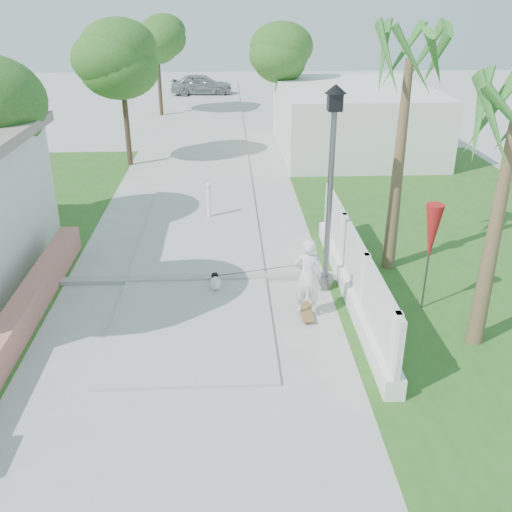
{
  "coord_description": "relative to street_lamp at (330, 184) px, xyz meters",
  "views": [
    {
      "loc": [
        0.8,
        -5.76,
        6.01
      ],
      "look_at": [
        1.32,
        4.89,
        1.1
      ],
      "focal_mm": 40.0,
      "sensor_mm": 36.0,
      "label": 1
    }
  ],
  "objects": [
    {
      "name": "ground",
      "position": [
        -2.9,
        -5.5,
        -2.43
      ],
      "size": [
        90.0,
        90.0,
        0.0
      ],
      "primitive_type": "plane",
      "color": "#B7B7B2",
      "rests_on": "ground"
    },
    {
      "name": "path_strip",
      "position": [
        -2.9,
        14.5,
        -2.4
      ],
      "size": [
        3.2,
        36.0,
        0.06
      ],
      "primitive_type": "cube",
      "color": "#B7B7B2",
      "rests_on": "ground"
    },
    {
      "name": "curb",
      "position": [
        -2.9,
        0.5,
        -2.38
      ],
      "size": [
        6.5,
        0.25,
        0.1
      ],
      "primitive_type": "cube",
      "color": "#999993",
      "rests_on": "ground"
    },
    {
      "name": "grass_right",
      "position": [
        4.1,
        2.5,
        -2.42
      ],
      "size": [
        8.0,
        20.0,
        0.01
      ],
      "primitive_type": "cube",
      "color": "#2D581B",
      "rests_on": "ground"
    },
    {
      "name": "pink_wall",
      "position": [
        -6.2,
        -1.95,
        -2.11
      ],
      "size": [
        0.45,
        8.2,
        0.8
      ],
      "color": "#C27463",
      "rests_on": "ground"
    },
    {
      "name": "lattice_fence",
      "position": [
        0.5,
        -0.5,
        -1.88
      ],
      "size": [
        0.35,
        7.0,
        1.5
      ],
      "color": "white",
      "rests_on": "ground"
    },
    {
      "name": "building_right",
      "position": [
        3.1,
        12.5,
        -1.13
      ],
      "size": [
        6.0,
        8.0,
        2.6
      ],
      "primitive_type": "cube",
      "color": "silver",
      "rests_on": "ground"
    },
    {
      "name": "street_lamp",
      "position": [
        0.0,
        0.0,
        0.0
      ],
      "size": [
        0.44,
        0.44,
        4.44
      ],
      "color": "#59595E",
      "rests_on": "ground"
    },
    {
      "name": "bollard",
      "position": [
        -2.7,
        4.5,
        -1.84
      ],
      "size": [
        0.14,
        0.14,
        1.09
      ],
      "color": "white",
      "rests_on": "ground"
    },
    {
      "name": "patio_umbrella",
      "position": [
        1.9,
        -1.0,
        -0.74
      ],
      "size": [
        0.36,
        0.36,
        2.3
      ],
      "color": "#59595E",
      "rests_on": "ground"
    },
    {
      "name": "tree_path_left",
      "position": [
        -5.88,
        10.48,
        1.39
      ],
      "size": [
        3.4,
        3.4,
        5.23
      ],
      "color": "#4C3826",
      "rests_on": "ground"
    },
    {
      "name": "tree_path_right",
      "position": [
        0.32,
        14.48,
        1.07
      ],
      "size": [
        3.0,
        3.0,
        4.79
      ],
      "color": "#4C3826",
      "rests_on": "ground"
    },
    {
      "name": "tree_path_far",
      "position": [
        -5.68,
        20.48,
        1.39
      ],
      "size": [
        3.2,
        3.2,
        5.17
      ],
      "color": "#4C3826",
      "rests_on": "ground"
    },
    {
      "name": "palm_far",
      "position": [
        1.7,
        1.0,
        2.06
      ],
      "size": [
        1.8,
        1.8,
        5.3
      ],
      "color": "brown",
      "rests_on": "ground"
    },
    {
      "name": "skateboarder",
      "position": [
        -1.45,
        -0.61,
        -1.7
      ],
      "size": [
        2.17,
        1.78,
        1.7
      ],
      "rotation": [
        0.0,
        0.0,
        3.07
      ],
      "color": "olive",
      "rests_on": "ground"
    },
    {
      "name": "dog",
      "position": [
        -2.45,
        0.0,
        -2.22
      ],
      "size": [
        0.28,
        0.55,
        0.38
      ],
      "rotation": [
        0.0,
        0.0,
        0.1
      ],
      "color": "silver",
      "rests_on": "ground"
    },
    {
      "name": "parked_car",
      "position": [
        -3.76,
        27.21,
        -1.75
      ],
      "size": [
        4.01,
        1.75,
        1.34
      ],
      "primitive_type": "imported",
      "rotation": [
        0.0,
        0.0,
        1.53
      ],
      "color": "#9FA1A6",
      "rests_on": "ground"
    }
  ]
}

